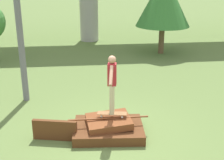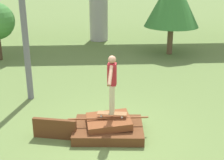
{
  "view_description": "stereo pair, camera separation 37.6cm",
  "coord_description": "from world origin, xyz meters",
  "views": [
    {
      "loc": [
        -0.73,
        -7.35,
        4.18
      ],
      "look_at": [
        0.1,
        0.08,
        1.51
      ],
      "focal_mm": 50.0,
      "sensor_mm": 36.0,
      "label": 1
    },
    {
      "loc": [
        -0.35,
        -7.38,
        4.18
      ],
      "look_at": [
        0.1,
        0.08,
        1.51
      ],
      "focal_mm": 50.0,
      "sensor_mm": 36.0,
      "label": 2
    }
  ],
  "objects": [
    {
      "name": "skateboard",
      "position": [
        0.1,
        0.08,
        0.56
      ],
      "size": [
        0.81,
        0.36,
        0.09
      ],
      "color": "brown",
      "rests_on": "scrap_pile"
    },
    {
      "name": "scrap_plank_loose",
      "position": [
        -1.4,
        -0.13,
        0.27
      ],
      "size": [
        1.15,
        0.36,
        0.54
      ],
      "color": "#5B3319",
      "rests_on": "ground_plane"
    },
    {
      "name": "tree_behind_right",
      "position": [
        3.58,
        8.15,
        2.72
      ],
      "size": [
        2.73,
        2.73,
        4.03
      ],
      "color": "brown",
      "rests_on": "ground_plane"
    },
    {
      "name": "scrap_pile",
      "position": [
        0.0,
        0.01,
        0.18
      ],
      "size": [
        2.13,
        1.48,
        0.49
      ],
      "color": "#5B3319",
      "rests_on": "ground_plane"
    },
    {
      "name": "skater",
      "position": [
        0.1,
        0.08,
        1.48
      ],
      "size": [
        0.3,
        1.14,
        1.57
      ],
      "color": "#C6B78E",
      "rests_on": "skateboard"
    },
    {
      "name": "ground_plane",
      "position": [
        0.0,
        0.0,
        0.0
      ],
      "size": [
        80.0,
        80.0,
        0.0
      ],
      "primitive_type": "plane",
      "color": "olive"
    }
  ]
}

